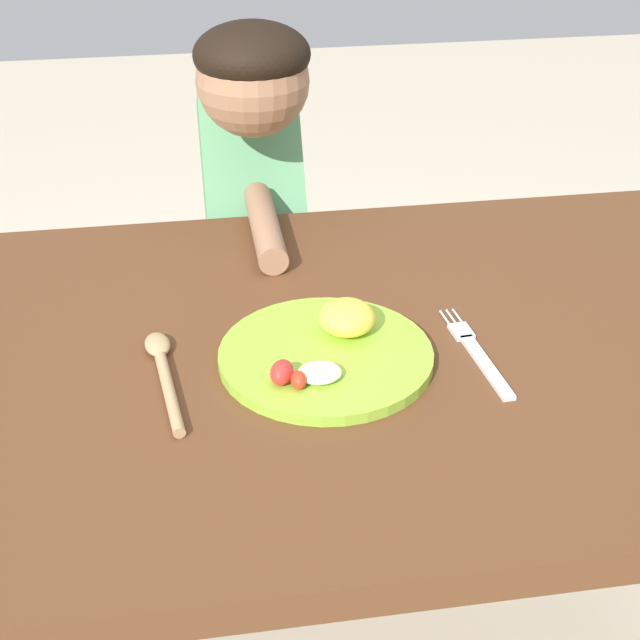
# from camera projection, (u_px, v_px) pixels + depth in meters

# --- Properties ---
(dining_table) EXTENTS (1.41, 0.83, 0.69)m
(dining_table) POSITION_uv_depth(u_px,v_px,m) (321.00, 406.00, 1.27)
(dining_table) COLOR #57331C
(dining_table) RESTS_ON ground_plane
(plate) EXTENTS (0.27, 0.27, 0.06)m
(plate) POSITION_uv_depth(u_px,v_px,m) (330.00, 350.00, 1.18)
(plate) COLOR #8EC035
(plate) RESTS_ON dining_table
(fork) EXTENTS (0.04, 0.22, 0.01)m
(fork) POSITION_uv_depth(u_px,v_px,m) (477.00, 353.00, 1.19)
(fork) COLOR silver
(fork) RESTS_ON dining_table
(spoon) EXTENTS (0.05, 0.22, 0.02)m
(spoon) POSITION_uv_depth(u_px,v_px,m) (164.00, 370.00, 1.15)
(spoon) COLOR tan
(spoon) RESTS_ON dining_table
(person) EXTENTS (0.19, 0.51, 1.01)m
(person) POSITION_uv_depth(u_px,v_px,m) (255.00, 248.00, 1.74)
(person) COLOR #33536D
(person) RESTS_ON ground_plane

